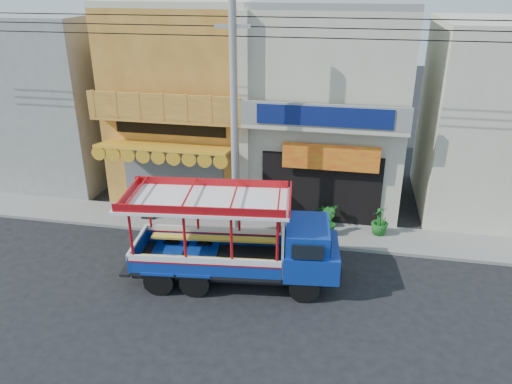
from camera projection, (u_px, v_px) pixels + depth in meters
ground at (243, 288)px, 15.79m from camera, size 90.00×90.00×0.00m
sidewalk at (265, 229)px, 19.36m from camera, size 30.00×2.00×0.12m
shophouse_left at (193, 98)px, 22.02m from camera, size 6.00×7.50×8.24m
shophouse_right at (330, 104)px, 20.96m from camera, size 6.00×6.75×8.24m
party_pilaster at (244, 123)px, 18.73m from camera, size 0.35×0.30×8.00m
filler_building_left at (51, 98)px, 23.42m from camera, size 6.00×6.00×7.60m
filler_building_right at (506, 120)px, 19.87m from camera, size 6.00×6.00×7.60m
utility_pole at (238, 106)px, 16.90m from camera, size 28.00×0.26×9.00m
songthaew_truck at (248, 241)px, 15.52m from camera, size 6.88×2.88×3.12m
green_sign at (148, 208)px, 19.94m from camera, size 0.64×0.32×0.98m
potted_plant_a at (326, 214)px, 19.32m from camera, size 1.12×1.09×0.95m
potted_plant_b at (329, 222)px, 18.61m from camera, size 0.74×0.73×1.05m
potted_plant_c at (380, 220)px, 18.63m from camera, size 0.89×0.89×1.14m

